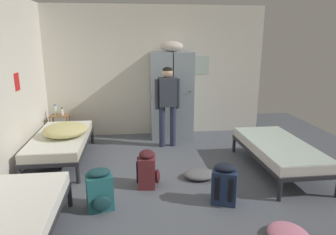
{
  "coord_description": "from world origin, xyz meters",
  "views": [
    {
      "loc": [
        -0.55,
        -4.21,
        2.12
      ],
      "look_at": [
        0.0,
        0.25,
        0.95
      ],
      "focal_mm": 32.56,
      "sensor_mm": 36.0,
      "label": 1
    }
  ],
  "objects_px": {
    "bed_right": "(279,149)",
    "lotion_bottle": "(62,112)",
    "locker_bank": "(172,93)",
    "backpack_teal": "(100,190)",
    "person_traveler": "(168,99)",
    "backpack_navy": "(225,184)",
    "bed_left_front": "(5,224)",
    "shelf_unit": "(60,125)",
    "backpack_maroon": "(148,169)",
    "clothes_pile_grey": "(200,174)",
    "bed_left_rear": "(61,141)",
    "bedding_heap": "(66,130)",
    "clothes_pile_pink": "(289,235)",
    "water_bottle": "(55,110)"
  },
  "relations": [
    {
      "from": "person_traveler",
      "to": "clothes_pile_grey",
      "type": "distance_m",
      "value": 1.8
    },
    {
      "from": "water_bottle",
      "to": "backpack_navy",
      "type": "relative_size",
      "value": 0.4
    },
    {
      "from": "person_traveler",
      "to": "shelf_unit",
      "type": "bearing_deg",
      "value": 164.8
    },
    {
      "from": "backpack_teal",
      "to": "bed_right",
      "type": "bearing_deg",
      "value": 16.54
    },
    {
      "from": "locker_bank",
      "to": "lotion_bottle",
      "type": "xyz_separation_m",
      "value": [
        -2.3,
        -0.06,
        -0.33
      ]
    },
    {
      "from": "bedding_heap",
      "to": "backpack_navy",
      "type": "relative_size",
      "value": 1.37
    },
    {
      "from": "locker_bank",
      "to": "clothes_pile_pink",
      "type": "distance_m",
      "value": 3.93
    },
    {
      "from": "bed_right",
      "to": "bed_left_front",
      "type": "relative_size",
      "value": 1.0
    },
    {
      "from": "bed_left_front",
      "to": "bedding_heap",
      "type": "distance_m",
      "value": 2.43
    },
    {
      "from": "clothes_pile_pink",
      "to": "bed_right",
      "type": "bearing_deg",
      "value": 67.6
    },
    {
      "from": "bed_left_front",
      "to": "backpack_teal",
      "type": "xyz_separation_m",
      "value": [
        0.82,
        0.8,
        -0.12
      ]
    },
    {
      "from": "person_traveler",
      "to": "locker_bank",
      "type": "bearing_deg",
      "value": 75.22
    },
    {
      "from": "bed_left_front",
      "to": "clothes_pile_grey",
      "type": "bearing_deg",
      "value": 33.59
    },
    {
      "from": "clothes_pile_pink",
      "to": "person_traveler",
      "type": "bearing_deg",
      "value": 106.75
    },
    {
      "from": "locker_bank",
      "to": "lotion_bottle",
      "type": "distance_m",
      "value": 2.32
    },
    {
      "from": "locker_bank",
      "to": "lotion_bottle",
      "type": "relative_size",
      "value": 12.55
    },
    {
      "from": "bed_left_front",
      "to": "backpack_navy",
      "type": "bearing_deg",
      "value": 17.58
    },
    {
      "from": "locker_bank",
      "to": "person_traveler",
      "type": "bearing_deg",
      "value": -104.78
    },
    {
      "from": "bed_left_rear",
      "to": "bed_left_front",
      "type": "height_order",
      "value": "same"
    },
    {
      "from": "backpack_navy",
      "to": "clothes_pile_pink",
      "type": "relative_size",
      "value": 1.11
    },
    {
      "from": "bed_left_front",
      "to": "person_traveler",
      "type": "relative_size",
      "value": 1.19
    },
    {
      "from": "locker_bank",
      "to": "backpack_maroon",
      "type": "distance_m",
      "value": 2.49
    },
    {
      "from": "lotion_bottle",
      "to": "clothes_pile_grey",
      "type": "height_order",
      "value": "lotion_bottle"
    },
    {
      "from": "bedding_heap",
      "to": "lotion_bottle",
      "type": "height_order",
      "value": "lotion_bottle"
    },
    {
      "from": "backpack_navy",
      "to": "person_traveler",
      "type": "bearing_deg",
      "value": 101.99
    },
    {
      "from": "person_traveler",
      "to": "bed_left_front",
      "type": "bearing_deg",
      "value": -122.77
    },
    {
      "from": "shelf_unit",
      "to": "lotion_bottle",
      "type": "height_order",
      "value": "lotion_bottle"
    },
    {
      "from": "bed_left_rear",
      "to": "clothes_pile_pink",
      "type": "xyz_separation_m",
      "value": [
        2.9,
        -2.57,
        -0.32
      ]
    },
    {
      "from": "person_traveler",
      "to": "backpack_navy",
      "type": "xyz_separation_m",
      "value": [
        0.48,
        -2.27,
        -0.7
      ]
    },
    {
      "from": "water_bottle",
      "to": "bedding_heap",
      "type": "bearing_deg",
      "value": -70.39
    },
    {
      "from": "backpack_maroon",
      "to": "clothes_pile_pink",
      "type": "xyz_separation_m",
      "value": [
        1.44,
        -1.44,
        -0.2
      ]
    },
    {
      "from": "lotion_bottle",
      "to": "water_bottle",
      "type": "bearing_deg",
      "value": 158.2
    },
    {
      "from": "locker_bank",
      "to": "bed_right",
      "type": "relative_size",
      "value": 1.09
    },
    {
      "from": "bed_left_front",
      "to": "bedding_heap",
      "type": "xyz_separation_m",
      "value": [
        0.11,
        2.42,
        0.22
      ]
    },
    {
      "from": "bed_left_front",
      "to": "backpack_teal",
      "type": "relative_size",
      "value": 3.45
    },
    {
      "from": "bed_right",
      "to": "bed_left_rear",
      "type": "relative_size",
      "value": 1.0
    },
    {
      "from": "backpack_maroon",
      "to": "backpack_navy",
      "type": "bearing_deg",
      "value": -31.01
    },
    {
      "from": "locker_bank",
      "to": "backpack_navy",
      "type": "bearing_deg",
      "value": -83.68
    },
    {
      "from": "shelf_unit",
      "to": "backpack_navy",
      "type": "relative_size",
      "value": 1.04
    },
    {
      "from": "locker_bank",
      "to": "bed_left_rear",
      "type": "bearing_deg",
      "value": -151.21
    },
    {
      "from": "locker_bank",
      "to": "bed_right",
      "type": "height_order",
      "value": "locker_bank"
    },
    {
      "from": "locker_bank",
      "to": "clothes_pile_grey",
      "type": "relative_size",
      "value": 4.04
    },
    {
      "from": "locker_bank",
      "to": "lotion_bottle",
      "type": "height_order",
      "value": "locker_bank"
    },
    {
      "from": "shelf_unit",
      "to": "backpack_maroon",
      "type": "relative_size",
      "value": 1.04
    },
    {
      "from": "clothes_pile_grey",
      "to": "backpack_teal",
      "type": "bearing_deg",
      "value": -153.91
    },
    {
      "from": "bedding_heap",
      "to": "backpack_maroon",
      "type": "distance_m",
      "value": 1.74
    },
    {
      "from": "locker_bank",
      "to": "bedding_heap",
      "type": "distance_m",
      "value": 2.39
    },
    {
      "from": "bed_left_rear",
      "to": "backpack_maroon",
      "type": "bearing_deg",
      "value": -37.73
    },
    {
      "from": "backpack_maroon",
      "to": "backpack_teal",
      "type": "relative_size",
      "value": 1.0
    },
    {
      "from": "bed_right",
      "to": "lotion_bottle",
      "type": "distance_m",
      "value": 4.28
    }
  ]
}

